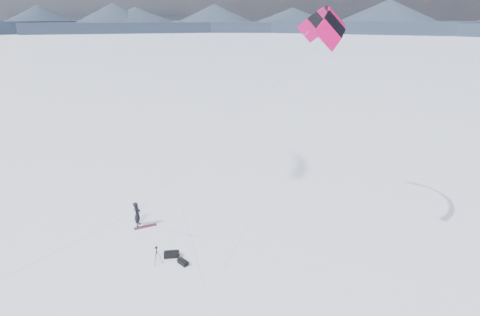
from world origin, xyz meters
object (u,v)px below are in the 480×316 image
(snowboard, at_px, (145,227))
(gear_bag_b, at_px, (183,262))
(tripod, at_px, (157,253))
(gear_bag_a, at_px, (172,254))
(snowkiter, at_px, (139,225))

(snowboard, height_order, gear_bag_b, gear_bag_b)
(tripod, xyz_separation_m, gear_bag_a, (0.53, 0.78, -0.59))
(gear_bag_a, relative_size, gear_bag_b, 1.30)
(snowboard, xyz_separation_m, gear_bag_b, (4.07, -2.97, 0.12))
(snowkiter, height_order, tripod, tripod)
(gear_bag_a, xyz_separation_m, gear_bag_b, (0.93, -0.46, -0.04))
(snowkiter, bearing_deg, tripod, -152.49)
(gear_bag_a, distance_m, gear_bag_b, 1.03)
(tripod, relative_size, gear_bag_b, 1.56)
(snowkiter, xyz_separation_m, gear_bag_b, (4.59, -3.01, 0.14))
(snowkiter, relative_size, gear_bag_b, 2.41)
(snowkiter, distance_m, gear_bag_b, 5.49)
(snowboard, xyz_separation_m, gear_bag_a, (3.14, -2.51, 0.16))
(snowkiter, distance_m, snowboard, 0.53)
(snowkiter, relative_size, snowboard, 1.21)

